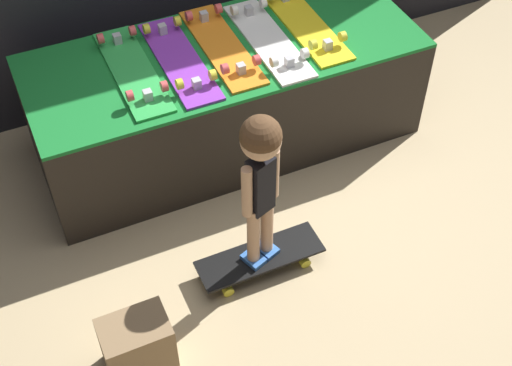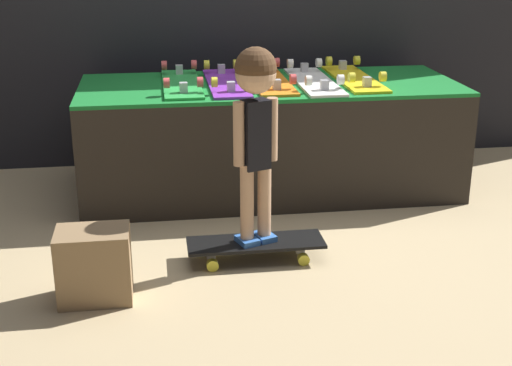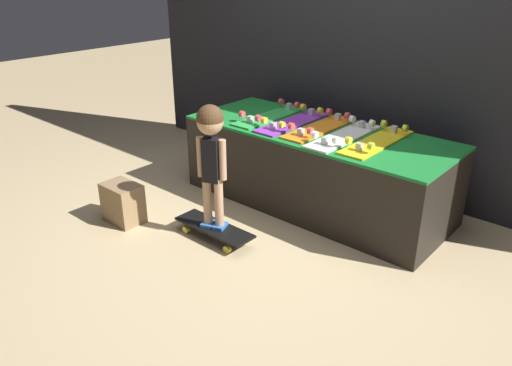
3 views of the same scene
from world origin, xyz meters
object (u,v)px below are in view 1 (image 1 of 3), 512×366
(skateboard_yellow_on_rack, at_px, (305,23))
(skateboard_purple_on_rack, at_px, (179,59))
(skateboard_green_on_rack, at_px, (132,70))
(storage_box, at_px, (137,345))
(skateboard_white_on_rack, at_px, (268,39))
(skateboard_on_floor, at_px, (260,258))
(skateboard_orange_on_rack, at_px, (222,45))
(child, at_px, (261,166))

(skateboard_yellow_on_rack, bearing_deg, skateboard_purple_on_rack, -178.47)
(skateboard_green_on_rack, bearing_deg, storage_box, -109.27)
(skateboard_white_on_rack, bearing_deg, skateboard_on_floor, -116.80)
(storage_box, bearing_deg, skateboard_orange_on_rack, 53.20)
(skateboard_green_on_rack, distance_m, skateboard_orange_on_rack, 0.48)
(skateboard_orange_on_rack, bearing_deg, skateboard_green_on_rack, -179.27)
(child, bearing_deg, skateboard_yellow_on_rack, 33.86)
(skateboard_yellow_on_rack, height_order, child, child)
(skateboard_orange_on_rack, height_order, child, child)
(skateboard_yellow_on_rack, relative_size, storage_box, 2.54)
(skateboard_purple_on_rack, bearing_deg, skateboard_green_on_rack, 176.70)
(skateboard_green_on_rack, height_order, skateboard_purple_on_rack, same)
(skateboard_green_on_rack, bearing_deg, child, -73.91)
(skateboard_white_on_rack, height_order, child, child)
(skateboard_orange_on_rack, bearing_deg, storage_box, -126.80)
(skateboard_green_on_rack, bearing_deg, skateboard_orange_on_rack, 0.73)
(skateboard_purple_on_rack, height_order, skateboard_on_floor, skateboard_purple_on_rack)
(skateboard_purple_on_rack, xyz_separation_m, skateboard_white_on_rack, (0.48, -0.03, 0.00))
(skateboard_green_on_rack, height_order, skateboard_on_floor, skateboard_green_on_rack)
(skateboard_yellow_on_rack, bearing_deg, skateboard_on_floor, -126.33)
(skateboard_orange_on_rack, xyz_separation_m, skateboard_white_on_rack, (0.24, -0.05, 0.00))
(child, relative_size, storage_box, 2.93)
(skateboard_green_on_rack, distance_m, skateboard_white_on_rack, 0.72)
(skateboard_white_on_rack, height_order, skateboard_yellow_on_rack, same)
(skateboard_purple_on_rack, distance_m, skateboard_on_floor, 1.08)
(skateboard_green_on_rack, xyz_separation_m, skateboard_orange_on_rack, (0.48, 0.01, 0.00))
(skateboard_orange_on_rack, xyz_separation_m, skateboard_yellow_on_rack, (0.48, -0.00, 0.00))
(skateboard_orange_on_rack, bearing_deg, skateboard_yellow_on_rack, -0.09)
(skateboard_yellow_on_rack, xyz_separation_m, skateboard_on_floor, (-0.69, -0.94, -0.56))
(skateboard_yellow_on_rack, bearing_deg, storage_box, -138.96)
(skateboard_on_floor, bearing_deg, storage_box, -159.29)
(skateboard_white_on_rack, relative_size, child, 0.87)
(skateboard_white_on_rack, bearing_deg, child, -116.80)
(skateboard_on_floor, bearing_deg, child, -110.56)
(skateboard_green_on_rack, relative_size, skateboard_on_floor, 1.22)
(skateboard_on_floor, bearing_deg, skateboard_purple_on_rack, 91.83)
(skateboard_orange_on_rack, height_order, skateboard_yellow_on_rack, same)
(skateboard_purple_on_rack, bearing_deg, skateboard_white_on_rack, -3.29)
(skateboard_on_floor, height_order, child, child)
(skateboard_white_on_rack, bearing_deg, skateboard_orange_on_rack, 168.79)
(skateboard_purple_on_rack, bearing_deg, child, -88.17)
(skateboard_green_on_rack, relative_size, child, 0.87)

